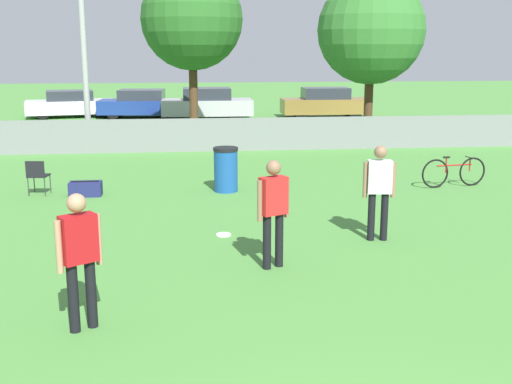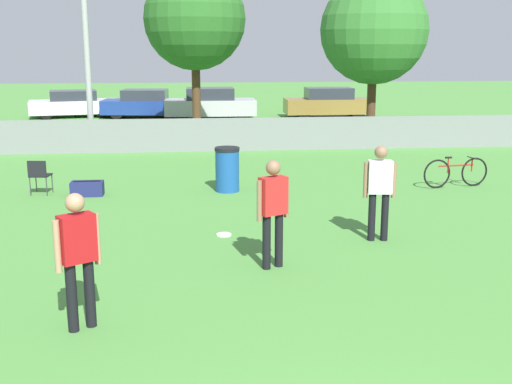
{
  "view_description": "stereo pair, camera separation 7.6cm",
  "coord_description": "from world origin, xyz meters",
  "px_view_note": "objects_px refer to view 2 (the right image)",
  "views": [
    {
      "loc": [
        -1.4,
        -3.06,
        3.39
      ],
      "look_at": [
        -0.28,
        7.18,
        1.05
      ],
      "focal_mm": 45.0,
      "sensor_mm": 36.0,
      "label": 1
    },
    {
      "loc": [
        -1.32,
        -3.07,
        3.39
      ],
      "look_at": [
        -0.28,
        7.18,
        1.05
      ],
      "focal_mm": 45.0,
      "sensor_mm": 36.0,
      "label": 2
    }
  ],
  "objects_px": {
    "player_thrower_red": "(273,206)",
    "parked_car_blue": "(145,104)",
    "bicycle_sideline": "(456,172)",
    "parked_car_silver": "(210,104)",
    "tree_near_pole": "(195,19)",
    "parked_car_tan": "(329,103)",
    "tree_far_right": "(374,30)",
    "trash_bin": "(227,169)",
    "player_defender_red": "(78,251)",
    "frisbee_disc": "(224,235)",
    "player_receiver_white": "(380,186)",
    "gear_bag_sideline": "(87,189)",
    "parked_car_white": "(74,104)",
    "folding_chair_sideline": "(39,174)"
  },
  "relations": [
    {
      "from": "player_thrower_red",
      "to": "parked_car_tan",
      "type": "height_order",
      "value": "player_thrower_red"
    },
    {
      "from": "player_thrower_red",
      "to": "parked_car_blue",
      "type": "relative_size",
      "value": 0.4
    },
    {
      "from": "parked_car_white",
      "to": "parked_car_silver",
      "type": "distance_m",
      "value": 6.82
    },
    {
      "from": "frisbee_disc",
      "to": "folding_chair_sideline",
      "type": "height_order",
      "value": "folding_chair_sideline"
    },
    {
      "from": "tree_near_pole",
      "to": "player_receiver_white",
      "type": "bearing_deg",
      "value": -77.52
    },
    {
      "from": "tree_far_right",
      "to": "frisbee_disc",
      "type": "height_order",
      "value": "tree_far_right"
    },
    {
      "from": "tree_near_pole",
      "to": "player_defender_red",
      "type": "relative_size",
      "value": 3.67
    },
    {
      "from": "frisbee_disc",
      "to": "player_thrower_red",
      "type": "bearing_deg",
      "value": -69.91
    },
    {
      "from": "player_defender_red",
      "to": "parked_car_white",
      "type": "height_order",
      "value": "player_defender_red"
    },
    {
      "from": "trash_bin",
      "to": "player_defender_red",
      "type": "bearing_deg",
      "value": -106.47
    },
    {
      "from": "player_receiver_white",
      "to": "trash_bin",
      "type": "height_order",
      "value": "player_receiver_white"
    },
    {
      "from": "bicycle_sideline",
      "to": "parked_car_white",
      "type": "bearing_deg",
      "value": 116.12
    },
    {
      "from": "player_thrower_red",
      "to": "parked_car_white",
      "type": "relative_size",
      "value": 0.38
    },
    {
      "from": "player_defender_red",
      "to": "frisbee_disc",
      "type": "distance_m",
      "value": 4.39
    },
    {
      "from": "player_thrower_red",
      "to": "folding_chair_sideline",
      "type": "bearing_deg",
      "value": 104.14
    },
    {
      "from": "tree_far_right",
      "to": "parked_car_blue",
      "type": "distance_m",
      "value": 12.98
    },
    {
      "from": "tree_near_pole",
      "to": "parked_car_tan",
      "type": "distance_m",
      "value": 9.87
    },
    {
      "from": "gear_bag_sideline",
      "to": "parked_car_tan",
      "type": "height_order",
      "value": "parked_car_tan"
    },
    {
      "from": "frisbee_disc",
      "to": "trash_bin",
      "type": "relative_size",
      "value": 0.26
    },
    {
      "from": "parked_car_silver",
      "to": "frisbee_disc",
      "type": "bearing_deg",
      "value": -91.25
    },
    {
      "from": "tree_far_right",
      "to": "parked_car_blue",
      "type": "height_order",
      "value": "tree_far_right"
    },
    {
      "from": "player_thrower_red",
      "to": "trash_bin",
      "type": "relative_size",
      "value": 1.61
    },
    {
      "from": "parked_car_white",
      "to": "trash_bin",
      "type": "bearing_deg",
      "value": -80.37
    },
    {
      "from": "tree_far_right",
      "to": "player_defender_red",
      "type": "height_order",
      "value": "tree_far_right"
    },
    {
      "from": "player_receiver_white",
      "to": "trash_bin",
      "type": "bearing_deg",
      "value": 125.64
    },
    {
      "from": "tree_far_right",
      "to": "parked_car_blue",
      "type": "xyz_separation_m",
      "value": [
        -8.76,
        8.99,
        -3.29
      ]
    },
    {
      "from": "parked_car_tan",
      "to": "bicycle_sideline",
      "type": "bearing_deg",
      "value": -90.72
    },
    {
      "from": "tree_near_pole",
      "to": "gear_bag_sideline",
      "type": "height_order",
      "value": "tree_near_pole"
    },
    {
      "from": "bicycle_sideline",
      "to": "gear_bag_sideline",
      "type": "distance_m",
      "value": 8.9
    },
    {
      "from": "player_thrower_red",
      "to": "trash_bin",
      "type": "xyz_separation_m",
      "value": [
        -0.39,
        5.52,
        -0.46
      ]
    },
    {
      "from": "bicycle_sideline",
      "to": "parked_car_tan",
      "type": "xyz_separation_m",
      "value": [
        0.26,
        16.09,
        0.33
      ]
    },
    {
      "from": "gear_bag_sideline",
      "to": "parked_car_white",
      "type": "distance_m",
      "value": 17.88
    },
    {
      "from": "bicycle_sideline",
      "to": "gear_bag_sideline",
      "type": "bearing_deg",
      "value": 171.5
    },
    {
      "from": "trash_bin",
      "to": "parked_car_silver",
      "type": "relative_size",
      "value": 0.25
    },
    {
      "from": "parked_car_tan",
      "to": "parked_car_blue",
      "type": "bearing_deg",
      "value": 174.3
    },
    {
      "from": "tree_far_right",
      "to": "trash_bin",
      "type": "relative_size",
      "value": 5.54
    },
    {
      "from": "player_defender_red",
      "to": "folding_chair_sideline",
      "type": "bearing_deg",
      "value": 73.28
    },
    {
      "from": "bicycle_sideline",
      "to": "parked_car_tan",
      "type": "distance_m",
      "value": 16.1
    },
    {
      "from": "bicycle_sideline",
      "to": "parked_car_silver",
      "type": "height_order",
      "value": "parked_car_silver"
    },
    {
      "from": "player_thrower_red",
      "to": "parked_car_tan",
      "type": "bearing_deg",
      "value": 49.32
    },
    {
      "from": "folding_chair_sideline",
      "to": "parked_car_silver",
      "type": "distance_m",
      "value": 16.47
    },
    {
      "from": "trash_bin",
      "to": "frisbee_disc",
      "type": "bearing_deg",
      "value": -94.36
    },
    {
      "from": "tree_far_right",
      "to": "parked_car_silver",
      "type": "height_order",
      "value": "tree_far_right"
    },
    {
      "from": "folding_chair_sideline",
      "to": "bicycle_sideline",
      "type": "relative_size",
      "value": 0.48
    },
    {
      "from": "player_receiver_white",
      "to": "parked_car_tan",
      "type": "height_order",
      "value": "player_receiver_white"
    },
    {
      "from": "parked_car_blue",
      "to": "parked_car_silver",
      "type": "relative_size",
      "value": 0.98
    },
    {
      "from": "tree_near_pole",
      "to": "bicycle_sideline",
      "type": "height_order",
      "value": "tree_near_pole"
    },
    {
      "from": "frisbee_disc",
      "to": "bicycle_sideline",
      "type": "bearing_deg",
      "value": 31.21
    },
    {
      "from": "tree_near_pole",
      "to": "parked_car_blue",
      "type": "height_order",
      "value": "tree_near_pole"
    },
    {
      "from": "player_defender_red",
      "to": "parked_car_blue",
      "type": "xyz_separation_m",
      "value": [
        -0.83,
        24.41,
        -0.34
      ]
    }
  ]
}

